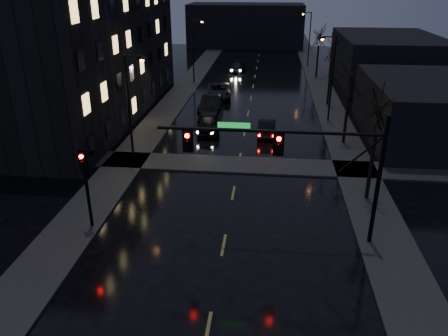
% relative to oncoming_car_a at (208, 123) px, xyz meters
% --- Properties ---
extents(sidewalk_left, '(3.00, 140.00, 0.12)m').
position_rel_oncoming_car_a_xyz_m(sidewalk_left, '(-5.23, 9.09, -0.79)').
color(sidewalk_left, '#2D2D2B').
rests_on(sidewalk_left, ground).
extents(sidewalk_right, '(3.00, 140.00, 0.12)m').
position_rel_oncoming_car_a_xyz_m(sidewalk_right, '(11.77, 9.09, -0.79)').
color(sidewalk_right, '#2D2D2B').
rests_on(sidewalk_right, ground).
extents(sidewalk_cross, '(40.00, 3.00, 0.12)m').
position_rel_oncoming_car_a_xyz_m(sidewalk_cross, '(3.27, -7.41, -0.79)').
color(sidewalk_cross, '#2D2D2B').
rests_on(sidewalk_cross, ground).
extents(apartment_block, '(12.00, 30.00, 12.00)m').
position_rel_oncoming_car_a_xyz_m(apartment_block, '(-13.23, 4.09, 5.15)').
color(apartment_block, black).
rests_on(apartment_block, ground).
extents(commercial_right_near, '(10.00, 14.00, 5.00)m').
position_rel_oncoming_car_a_xyz_m(commercial_right_near, '(18.77, 0.09, 1.65)').
color(commercial_right_near, black).
rests_on(commercial_right_near, ground).
extents(commercial_right_far, '(12.00, 18.00, 6.00)m').
position_rel_oncoming_car_a_xyz_m(commercial_right_far, '(20.27, 22.09, 2.15)').
color(commercial_right_far, black).
rests_on(commercial_right_far, ground).
extents(far_block, '(22.00, 10.00, 8.00)m').
position_rel_oncoming_car_a_xyz_m(far_block, '(0.27, 52.09, 3.15)').
color(far_block, black).
rests_on(far_block, ground).
extents(signal_mast, '(11.11, 0.41, 7.00)m').
position_rel_oncoming_car_a_xyz_m(signal_mast, '(7.12, -16.92, 4.02)').
color(signal_mast, black).
rests_on(signal_mast, ground).
extents(signal_pole_left, '(0.35, 0.41, 4.53)m').
position_rel_oncoming_car_a_xyz_m(signal_pole_left, '(-4.23, -16.92, 2.16)').
color(signal_pole_left, black).
rests_on(signal_pole_left, ground).
extents(tree_near, '(3.52, 3.52, 8.08)m').
position_rel_oncoming_car_a_xyz_m(tree_near, '(11.67, -11.91, 5.37)').
color(tree_near, black).
rests_on(tree_near, ground).
extents(tree_mid_a, '(3.30, 3.30, 7.58)m').
position_rel_oncoming_car_a_xyz_m(tree_mid_a, '(11.67, -1.91, 4.98)').
color(tree_mid_a, black).
rests_on(tree_mid_a, ground).
extents(tree_mid_b, '(3.74, 3.74, 8.59)m').
position_rel_oncoming_car_a_xyz_m(tree_mid_b, '(11.67, 10.09, 5.76)').
color(tree_mid_b, black).
rests_on(tree_mid_b, ground).
extents(tree_far, '(3.43, 3.43, 7.88)m').
position_rel_oncoming_car_a_xyz_m(tree_far, '(11.67, 24.09, 5.21)').
color(tree_far, black).
rests_on(tree_far, ground).
extents(streetlight_l_near, '(1.53, 0.28, 8.00)m').
position_rel_oncoming_car_a_xyz_m(streetlight_l_near, '(-4.31, -7.91, 3.93)').
color(streetlight_l_near, black).
rests_on(streetlight_l_near, ground).
extents(streetlight_l_far, '(1.53, 0.28, 8.00)m').
position_rel_oncoming_car_a_xyz_m(streetlight_l_far, '(-4.31, 19.09, 3.93)').
color(streetlight_l_far, black).
rests_on(streetlight_l_far, ground).
extents(streetlight_r_mid, '(1.53, 0.28, 8.00)m').
position_rel_oncoming_car_a_xyz_m(streetlight_r_mid, '(10.85, 4.09, 3.93)').
color(streetlight_r_mid, black).
rests_on(streetlight_r_mid, ground).
extents(streetlight_r_far, '(1.53, 0.28, 8.00)m').
position_rel_oncoming_car_a_xyz_m(streetlight_r_far, '(10.85, 32.09, 3.93)').
color(streetlight_r_far, black).
rests_on(streetlight_r_far, ground).
extents(oncoming_car_a, '(2.65, 5.20, 1.70)m').
position_rel_oncoming_car_a_xyz_m(oncoming_car_a, '(0.00, 0.00, 0.00)').
color(oncoming_car_a, black).
rests_on(oncoming_car_a, ground).
extents(oncoming_car_b, '(2.08, 5.18, 1.67)m').
position_rel_oncoming_car_a_xyz_m(oncoming_car_b, '(-0.64, 6.37, -0.01)').
color(oncoming_car_b, black).
rests_on(oncoming_car_b, ground).
extents(oncoming_car_c, '(3.33, 6.03, 1.60)m').
position_rel_oncoming_car_a_xyz_m(oncoming_car_c, '(-0.44, 12.01, -0.05)').
color(oncoming_car_c, black).
rests_on(oncoming_car_c, ground).
extents(oncoming_car_d, '(2.23, 4.80, 1.36)m').
position_rel_oncoming_car_a_xyz_m(oncoming_car_d, '(0.52, 26.94, -0.17)').
color(oncoming_car_d, black).
rests_on(oncoming_car_d, ground).
extents(lead_car, '(1.56, 4.31, 1.41)m').
position_rel_oncoming_car_a_xyz_m(lead_car, '(5.24, -0.37, -0.14)').
color(lead_car, black).
rests_on(lead_car, ground).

